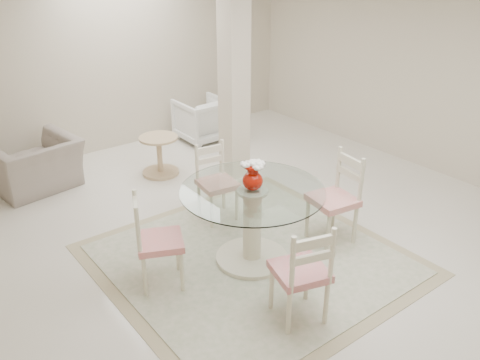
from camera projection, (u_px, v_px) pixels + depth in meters
ground at (268, 231)px, 5.80m from camera, size 7.00×7.00×0.00m
room_shell at (273, 70)px, 5.01m from camera, size 6.02×7.02×2.71m
column at (234, 85)px, 6.43m from camera, size 0.30×0.30×2.70m
area_rug at (252, 259)px, 5.28m from camera, size 2.89×2.89×0.02m
dining_table at (252, 225)px, 5.11m from camera, size 1.42×1.42×0.82m
red_vase at (253, 175)px, 4.86m from camera, size 0.23×0.22×0.31m
dining_chair_east at (339, 192)px, 5.41m from camera, size 0.50×0.50×1.11m
dining_chair_north at (215, 176)px, 5.89m from camera, size 0.46×0.46×1.01m
dining_chair_west at (152, 235)px, 4.69m from camera, size 0.55×0.55×1.05m
dining_chair_south at (304, 268)px, 4.20m from camera, size 0.54×0.54×1.08m
recliner_taupe at (35, 165)px, 6.67m from camera, size 1.17×1.06×0.68m
armchair_white at (203, 120)px, 8.30m from camera, size 0.76×0.78×0.70m
side_table at (160, 157)px, 7.12m from camera, size 0.54×0.54×0.56m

